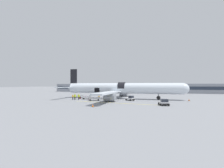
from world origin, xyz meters
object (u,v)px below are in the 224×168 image
Objects in this scene: baggage_tug_mid at (164,103)px; ground_crew_loader_a at (99,96)px; airplane at (120,89)px; baggage_tug_lead at (130,98)px; suitcase_on_tarmac_spare at (89,99)px; baggage_cart_loading at (87,98)px; ground_crew_loader_b at (75,97)px; ground_crew_supervisor at (73,97)px; baggage_cart_queued at (95,99)px; suitcase_on_tarmac_upright at (80,98)px; ground_crew_driver at (79,97)px.

ground_crew_loader_a is at bearing 154.62° from baggage_tug_mid.
airplane is 13.99× the size of baggage_tug_lead.
airplane is 12.99× the size of baggage_tug_mid.
baggage_cart_loading is at bearing 127.76° from suitcase_on_tarmac_spare.
ground_crew_loader_b is (-16.32, -2.50, 0.36)m from baggage_tug_lead.
ground_crew_loader_a reaches higher than ground_crew_supervisor.
baggage_cart_queued is 2.80m from suitcase_on_tarmac_spare.
ground_crew_loader_b reaches higher than baggage_cart_loading.
suitcase_on_tarmac_upright is (-6.23, -0.50, -0.53)m from ground_crew_loader_a.
suitcase_on_tarmac_spare is at bearing 163.59° from baggage_tug_mid.
ground_crew_loader_a is at bearing 4.56° from suitcase_on_tarmac_upright.
ground_crew_supervisor is 2.32× the size of suitcase_on_tarmac_spare.
suitcase_on_tarmac_spare is at bearing -52.24° from baggage_cart_loading.
airplane is 24.29× the size of ground_crew_loader_a.
suitcase_on_tarmac_spare is (4.10, 0.90, -0.67)m from ground_crew_loader_b.
ground_crew_driver is 2.34× the size of suitcase_on_tarmac_upright.
suitcase_on_tarmac_spare is at bearing -172.51° from baggage_tug_lead.
baggage_cart_queued is 2.55× the size of ground_crew_loader_a.
ground_crew_driver is 1.17× the size of ground_crew_supervisor.
airplane is at bearing 25.11° from baggage_cart_loading.
baggage_tug_mid is at bearing -14.78° from baggage_cart_queued.
ground_crew_loader_a is 0.91× the size of ground_crew_loader_b.
baggage_tug_mid is 23.82m from baggage_cart_loading.
airplane is 9.53× the size of baggage_cart_queued.
baggage_cart_queued is at bearing -86.41° from ground_crew_loader_a.
baggage_tug_mid reaches higher than baggage_cart_loading.
suitcase_on_tarmac_spare is at bearing 152.34° from baggage_cart_queued.
suitcase_on_tarmac_spare is at bearing -28.84° from suitcase_on_tarmac_upright.
airplane is 59.88× the size of suitcase_on_tarmac_spare.
baggage_cart_loading is 2.07× the size of ground_crew_driver.
airplane is 21.95× the size of ground_crew_driver.
airplane is at bearing 38.34° from suitcase_on_tarmac_spare.
airplane is 13.39m from ground_crew_driver.
baggage_cart_loading is 3.81m from ground_crew_loader_a.
ground_crew_loader_b is 1.14m from ground_crew_driver.
baggage_tug_lead reaches higher than suitcase_on_tarmac_upright.
ground_crew_supervisor is (-0.95, 0.42, -0.14)m from ground_crew_loader_b.
baggage_cart_queued is at bearing -28.39° from suitcase_on_tarmac_upright.
ground_crew_driver is (-5.47, 0.71, 0.49)m from baggage_cart_queued.
suitcase_on_tarmac_spare is (5.05, 0.48, -0.53)m from ground_crew_supervisor.
airplane is 11.01m from baggage_cart_loading.
baggage_cart_loading is 2.54m from suitcase_on_tarmac_upright.
baggage_cart_loading is 4.83× the size of suitcase_on_tarmac_upright.
baggage_tug_lead is 1.84× the size of ground_crew_supervisor.
airplane is 10.00m from baggage_cart_queued.
ground_crew_loader_b is 1.17× the size of ground_crew_supervisor.
airplane reaches higher than suitcase_on_tarmac_spare.
ground_crew_driver is 3.13m from suitcase_on_tarmac_spare.
ground_crew_supervisor is 2.92m from suitcase_on_tarmac_upright.
airplane is 13.21m from suitcase_on_tarmac_upright.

